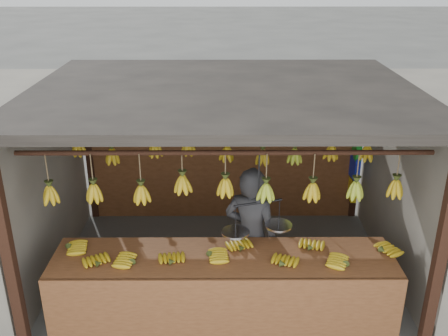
{
  "coord_description": "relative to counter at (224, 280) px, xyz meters",
  "views": [
    {
      "loc": [
        -0.03,
        -5.45,
        3.69
      ],
      "look_at": [
        0.0,
        0.3,
        1.3
      ],
      "focal_mm": 40.0,
      "sensor_mm": 36.0,
      "label": 1
    }
  ],
  "objects": [
    {
      "name": "vendor",
      "position": [
        0.31,
        0.63,
        0.13
      ],
      "size": [
        0.72,
        0.6,
        1.68
      ],
      "primitive_type": "imported",
      "rotation": [
        0.0,
        0.0,
        2.75
      ],
      "color": "#262628",
      "rests_on": "ground"
    },
    {
      "name": "balance_scale",
      "position": [
        0.34,
        0.23,
        0.5
      ],
      "size": [
        0.72,
        0.41,
        0.85
      ],
      "color": "black",
      "rests_on": "ground"
    },
    {
      "name": "hanging_bananas",
      "position": [
        0.01,
        1.22,
        0.91
      ],
      "size": [
        3.57,
        2.24,
        0.39
      ],
      "color": "#AC8812",
      "rests_on": "ground"
    },
    {
      "name": "counter",
      "position": [
        0.0,
        0.0,
        0.0
      ],
      "size": [
        3.54,
        0.8,
        0.96
      ],
      "color": "brown",
      "rests_on": "ground"
    },
    {
      "name": "stall",
      "position": [
        0.01,
        1.56,
        1.26
      ],
      "size": [
        4.3,
        3.3,
        2.4
      ],
      "color": "black",
      "rests_on": "ground"
    },
    {
      "name": "ground",
      "position": [
        0.01,
        1.23,
        -0.71
      ],
      "size": [
        80.0,
        80.0,
        0.0
      ],
      "primitive_type": "plane",
      "color": "#5B5B57"
    },
    {
      "name": "bag_bundles",
      "position": [
        1.95,
        2.58,
        0.31
      ],
      "size": [
        0.08,
        0.26,
        1.33
      ],
      "color": "red",
      "rests_on": "ground"
    }
  ]
}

